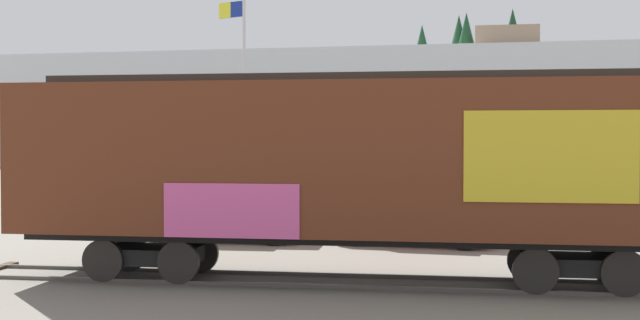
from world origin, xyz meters
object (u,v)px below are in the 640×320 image
object	(u,v)px
parked_car_tan	(224,214)
parked_car_red	(413,216)
freight_car	(355,162)
flagpole	(241,84)

from	to	relation	value
parked_car_tan	parked_car_red	distance (m)	5.67
parked_car_tan	parked_car_red	xyz separation A→B (m)	(5.66, 0.37, 0.01)
freight_car	parked_car_tan	size ratio (longest dim) A/B	3.01
freight_car	parked_car_tan	world-z (taller)	freight_car
flagpole	parked_car_red	xyz separation A→B (m)	(7.16, -6.02, -4.34)
freight_car	parked_car_red	bearing A→B (deg)	85.16
flagpole	parked_car_tan	bearing A→B (deg)	-76.78
flagpole	parked_car_tan	size ratio (longest dim) A/B	1.75
flagpole	parked_car_tan	xyz separation A→B (m)	(1.50, -6.39, -4.35)
parked_car_tan	parked_car_red	bearing A→B (deg)	3.71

